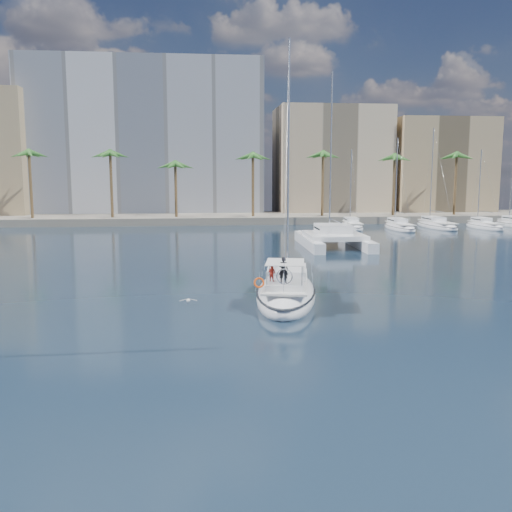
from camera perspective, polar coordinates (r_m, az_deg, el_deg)
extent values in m
plane|color=black|center=(36.17, -1.07, -4.83)|extent=(160.00, 160.00, 0.00)
cube|color=gray|center=(96.44, -4.22, 3.79)|extent=(120.00, 14.00, 1.20)
cube|color=silver|center=(108.61, -10.98, 11.24)|extent=(42.00, 16.00, 28.00)
cube|color=#CAB391|center=(108.04, 7.46, 9.22)|extent=(20.00, 14.00, 20.00)
cube|color=tan|center=(112.50, 17.76, 8.35)|extent=(18.00, 12.00, 18.00)
cylinder|color=brown|center=(92.19, -4.17, 6.47)|extent=(0.44, 0.44, 10.50)
sphere|color=#326C27|center=(92.16, -4.21, 9.73)|extent=(3.60, 3.60, 3.60)
cylinder|color=brown|center=(99.30, 15.96, 6.31)|extent=(0.44, 0.44, 10.50)
sphere|color=#326C27|center=(99.28, 16.09, 9.33)|extent=(3.60, 3.60, 3.60)
ellipsoid|color=white|center=(37.37, 3.04, -3.84)|extent=(5.96, 12.42, 2.47)
ellipsoid|color=black|center=(37.30, 3.04, -3.31)|extent=(6.02, 12.54, 0.18)
cube|color=silver|center=(36.96, 3.04, -2.50)|extent=(4.33, 9.29, 0.12)
cube|color=white|center=(38.25, 3.10, -1.58)|extent=(3.24, 4.31, 0.60)
cube|color=black|center=(38.25, 3.10, -1.55)|extent=(3.17, 3.86, 0.14)
cylinder|color=#B7BABF|center=(39.06, 3.25, 9.70)|extent=(0.15, 0.15, 15.63)
cylinder|color=#B7BABF|center=(37.04, 3.07, -0.03)|extent=(1.01, 4.75, 0.11)
cube|color=white|center=(34.67, 2.92, -2.82)|extent=(2.78, 3.35, 0.36)
cube|color=silver|center=(34.31, 2.93, -0.61)|extent=(2.78, 3.35, 0.04)
torus|color=silver|center=(33.42, 2.87, -2.07)|extent=(0.95, 0.23, 0.96)
torus|color=#E5470C|center=(33.10, 0.31, -2.69)|extent=(0.66, 0.31, 0.64)
imported|color=black|center=(33.93, 2.75, -1.39)|extent=(0.64, 0.48, 1.58)
imported|color=#AC271A|center=(34.49, 1.58, -1.68)|extent=(0.65, 0.63, 1.05)
cube|color=white|center=(64.22, 5.29, 1.43)|extent=(1.53, 13.45, 1.10)
cube|color=white|center=(65.40, 10.06, 1.47)|extent=(1.53, 13.45, 1.10)
cube|color=white|center=(64.02, 7.84, 2.05)|extent=(6.30, 7.54, 0.50)
cube|color=white|center=(64.60, 7.72, 2.73)|extent=(3.79, 4.12, 1.00)
cube|color=black|center=(64.59, 7.72, 2.77)|extent=(3.80, 3.58, 0.18)
cylinder|color=#B7BABF|center=(66.30, 7.49, 10.19)|extent=(0.18, 0.18, 17.91)
ellipsoid|color=silver|center=(36.12, -6.79, -4.42)|extent=(0.23, 0.43, 0.21)
sphere|color=silver|center=(36.32, -6.78, -4.32)|extent=(0.11, 0.11, 0.11)
cube|color=gray|center=(36.12, -7.28, -4.38)|extent=(0.50, 0.18, 0.12)
cube|color=gray|center=(36.11, -6.29, -4.37)|extent=(0.50, 0.18, 0.12)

